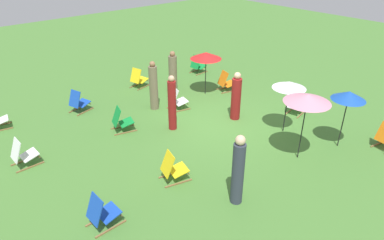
# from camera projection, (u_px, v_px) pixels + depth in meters

# --- Properties ---
(ground_plane) EXTENTS (40.00, 40.00, 0.00)m
(ground_plane) POSITION_uv_depth(u_px,v_px,m) (218.00, 122.00, 11.89)
(ground_plane) COLOR #477A33
(deckchair_0) EXTENTS (0.67, 0.86, 0.83)m
(deckchair_0) POSITION_uv_depth(u_px,v_px,m) (226.00, 82.00, 14.14)
(deckchair_0) COLOR olive
(deckchair_0) RESTS_ON ground
(deckchair_1) EXTENTS (0.49, 0.77, 0.83)m
(deckchair_1) POSITION_uv_depth(u_px,v_px,m) (102.00, 213.00, 7.48)
(deckchair_1) COLOR olive
(deckchair_1) RESTS_ON ground
(deckchair_3) EXTENTS (0.61, 0.83, 0.83)m
(deckchair_3) POSITION_uv_depth(u_px,v_px,m) (296.00, 104.00, 12.29)
(deckchair_3) COLOR olive
(deckchair_3) RESTS_ON ground
(deckchair_4) EXTENTS (0.53, 0.79, 0.83)m
(deckchair_4) POSITION_uv_depth(u_px,v_px,m) (198.00, 65.00, 16.00)
(deckchair_4) COLOR olive
(deckchair_4) RESTS_ON ground
(deckchair_6) EXTENTS (0.66, 0.86, 0.83)m
(deckchair_6) POSITION_uv_depth(u_px,v_px,m) (79.00, 102.00, 12.44)
(deckchair_6) COLOR olive
(deckchair_6) RESTS_ON ground
(deckchair_7) EXTENTS (0.66, 0.86, 0.83)m
(deckchair_7) POSITION_uv_depth(u_px,v_px,m) (173.00, 168.00, 8.91)
(deckchair_7) COLOR olive
(deckchair_7) RESTS_ON ground
(deckchair_8) EXTENTS (0.50, 0.77, 0.83)m
(deckchair_8) POSITION_uv_depth(u_px,v_px,m) (23.00, 154.00, 9.49)
(deckchair_8) COLOR olive
(deckchair_8) RESTS_ON ground
(deckchair_9) EXTENTS (0.64, 0.85, 0.83)m
(deckchair_9) POSITION_uv_depth(u_px,v_px,m) (138.00, 79.00, 14.47)
(deckchair_9) COLOR olive
(deckchair_9) RESTS_ON ground
(deckchair_11) EXTENTS (0.67, 0.86, 0.83)m
(deckchair_11) POSITION_uv_depth(u_px,v_px,m) (121.00, 120.00, 11.20)
(deckchair_11) COLOR olive
(deckchair_11) RESTS_ON ground
(deckchair_12) EXTENTS (0.64, 0.85, 0.83)m
(deckchair_12) POSITION_uv_depth(u_px,v_px,m) (177.00, 100.00, 12.61)
(deckchair_12) COLOR olive
(deckchair_12) RESTS_ON ground
(umbrella_0) EXTENTS (0.96, 0.96, 1.79)m
(umbrella_0) POSITION_uv_depth(u_px,v_px,m) (349.00, 96.00, 9.77)
(umbrella_0) COLOR black
(umbrella_0) RESTS_ON ground
(umbrella_1) EXTENTS (1.25, 1.25, 1.98)m
(umbrella_1) POSITION_uv_depth(u_px,v_px,m) (308.00, 98.00, 9.13)
(umbrella_1) COLOR black
(umbrella_1) RESTS_ON ground
(umbrella_2) EXTENTS (1.22, 1.22, 1.71)m
(umbrella_2) POSITION_uv_depth(u_px,v_px,m) (206.00, 56.00, 13.29)
(umbrella_2) COLOR black
(umbrella_2) RESTS_ON ground
(umbrella_3) EXTENTS (1.04, 1.04, 1.73)m
(umbrella_3) POSITION_uv_depth(u_px,v_px,m) (289.00, 85.00, 10.59)
(umbrella_3) COLOR black
(umbrella_3) RESTS_ON ground
(person_0) EXTENTS (0.46, 0.46, 1.71)m
(person_0) POSITION_uv_depth(u_px,v_px,m) (173.00, 73.00, 13.82)
(person_0) COLOR #72664C
(person_0) RESTS_ON ground
(person_1) EXTENTS (0.42, 0.42, 1.81)m
(person_1) POSITION_uv_depth(u_px,v_px,m) (154.00, 87.00, 12.43)
(person_1) COLOR #72664C
(person_1) RESTS_ON ground
(person_2) EXTENTS (0.35, 0.35, 1.86)m
(person_2) POSITION_uv_depth(u_px,v_px,m) (172.00, 104.00, 11.08)
(person_2) COLOR maroon
(person_2) RESTS_ON ground
(person_3) EXTENTS (0.46, 0.46, 1.70)m
(person_3) POSITION_uv_depth(u_px,v_px,m) (236.00, 97.00, 11.77)
(person_3) COLOR maroon
(person_3) RESTS_ON ground
(person_4) EXTENTS (0.39, 0.39, 1.83)m
(person_4) POSITION_uv_depth(u_px,v_px,m) (238.00, 171.00, 7.94)
(person_4) COLOR #333847
(person_4) RESTS_ON ground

